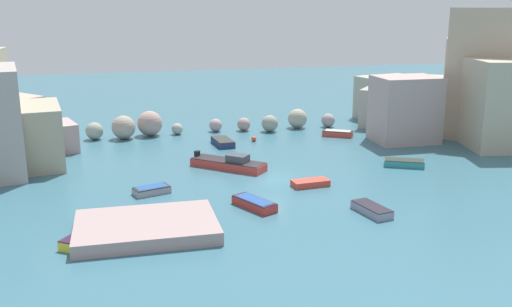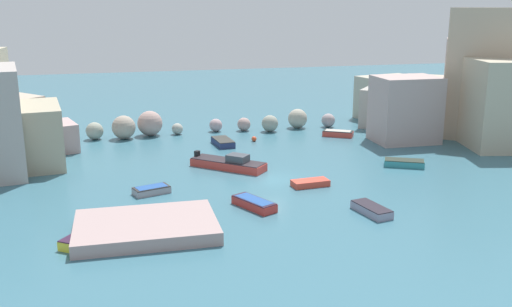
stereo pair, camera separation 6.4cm
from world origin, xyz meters
name	(u,v)px [view 1 (the left image)]	position (x,y,z in m)	size (l,w,h in m)	color
cove_water	(271,180)	(0.00, 0.00, 0.00)	(160.00, 160.00, 0.00)	#38697A
cliff_headland_right	(457,95)	(24.23, 11.38, 4.12)	(19.62, 25.10, 13.24)	#AAA591
rock_breakwater	(172,125)	(-5.57, 18.10, 1.09)	(31.48, 3.67, 2.64)	#A6A59F
stone_dock	(146,227)	(-10.45, -8.59, 0.40)	(8.48, 6.00, 0.81)	#A68B88
channel_buoy	(254,139)	(2.08, 13.08, 0.26)	(0.52, 0.52, 0.52)	#E04C28
moored_boat_0	(223,142)	(-1.32, 12.28, 0.32)	(1.82, 3.49, 0.64)	navy
moored_boat_1	(82,239)	(-14.22, -9.16, 0.30)	(2.56, 2.90, 0.60)	yellow
moored_boat_2	(229,163)	(-2.51, 3.99, 0.45)	(6.04, 5.84, 1.31)	#C33B32
moored_boat_3	(404,163)	(12.17, 0.71, 0.30)	(3.61, 2.81, 0.60)	teal
moored_boat_4	(152,190)	(-9.48, -1.06, 0.29)	(2.87, 1.99, 0.55)	gray
moored_boat_5	(338,133)	(11.27, 13.04, 0.33)	(3.34, 2.77, 0.63)	#CC4035
moored_boat_6	(372,210)	(4.29, -9.07, 0.28)	(1.80, 3.27, 0.57)	gray
moored_boat_7	(310,183)	(2.45, -2.36, 0.24)	(2.91, 1.45, 0.47)	#CC4130
moored_boat_8	(254,203)	(-2.96, -5.95, 0.32)	(2.61, 3.66, 0.62)	red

